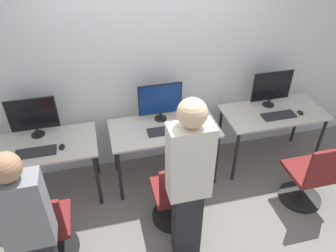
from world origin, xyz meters
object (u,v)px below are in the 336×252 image
object	(u,v)px
person_center	(189,180)
mouse_right	(301,112)
monitor_left	(33,116)
person_left	(29,229)
keyboard_left	(36,152)
mouse_center	(189,126)
monitor_center	(160,101)
mouse_left	(62,147)
office_chair_right	(309,179)
office_chair_center	(175,197)
keyboard_right	(279,115)
keyboard_center	(166,131)
monitor_right	(272,88)
office_chair_left	(48,231)

from	to	relation	value
person_center	mouse_right	xyz separation A→B (m)	(1.70, 0.95, -0.20)
monitor_left	person_left	world-z (taller)	person_left
keyboard_left	mouse_center	distance (m)	1.65
keyboard_left	monitor_center	bearing A→B (deg)	12.16
mouse_left	person_left	size ratio (longest dim) A/B	0.06
person_left	office_chair_right	xyz separation A→B (m)	(2.77, 0.38, -0.51)
keyboard_left	office_chair_center	world-z (taller)	office_chair_center
monitor_left	office_chair_right	distance (m)	3.07
monitor_center	mouse_center	xyz separation A→B (m)	(0.27, -0.24, -0.23)
monitor_center	mouse_right	distance (m)	1.70
person_left	mouse_right	bearing A→B (deg)	19.62
monitor_left	keyboard_right	size ratio (longest dim) A/B	1.25
monitor_left	monitor_center	xyz separation A→B (m)	(1.38, -0.02, 0.00)
mouse_left	mouse_right	distance (m)	2.78
person_left	monitor_center	distance (m)	1.90
keyboard_left	keyboard_center	world-z (taller)	same
monitor_center	office_chair_center	world-z (taller)	monitor_center
monitor_left	keyboard_right	distance (m)	2.78
keyboard_left	keyboard_right	distance (m)	2.75
monitor_right	keyboard_right	distance (m)	0.35
keyboard_left	mouse_center	world-z (taller)	mouse_center
mouse_center	monitor_left	bearing A→B (deg)	171.00
mouse_center	office_chair_right	distance (m)	1.45
keyboard_left	keyboard_right	bearing A→B (deg)	0.29
office_chair_center	person_center	size ratio (longest dim) A/B	0.51
monitor_center	mouse_right	bearing A→B (deg)	-10.10
keyboard_center	person_center	bearing A→B (deg)	-92.16
monitor_left	keyboard_right	bearing A→B (deg)	-6.27
person_left	monitor_right	xyz separation A→B (m)	(2.70, 1.33, 0.13)
person_center	office_chair_left	bearing A→B (deg)	168.82
monitor_center	monitor_right	world-z (taller)	same
keyboard_center	office_chair_right	size ratio (longest dim) A/B	0.46
monitor_right	office_chair_right	xyz separation A→B (m)	(0.08, -0.95, -0.64)
monitor_right	office_chair_right	distance (m)	1.15
keyboard_center	mouse_center	size ratio (longest dim) A/B	4.51
monitor_center	person_center	xyz separation A→B (m)	(-0.04, -1.24, -0.03)
mouse_right	office_chair_right	size ratio (longest dim) A/B	0.10
keyboard_left	mouse_left	world-z (taller)	mouse_left
office_chair_right	monitor_left	bearing A→B (deg)	160.65
keyboard_center	mouse_right	xyz separation A→B (m)	(1.66, -0.04, 0.01)
keyboard_left	office_chair_right	bearing A→B (deg)	-13.47
mouse_right	office_chair_right	world-z (taller)	office_chair_right
office_chair_left	person_left	distance (m)	0.63
keyboard_left	mouse_left	distance (m)	0.26
person_center	mouse_right	size ratio (longest dim) A/B	19.52
mouse_left	office_chair_right	world-z (taller)	office_chair_right
office_chair_left	mouse_center	distance (m)	1.80
keyboard_center	person_left	bearing A→B (deg)	-140.12
mouse_left	monitor_center	distance (m)	1.18
mouse_left	office_chair_right	xyz separation A→B (m)	(2.57, -0.70, -0.41)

